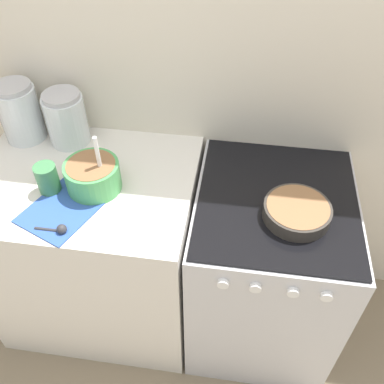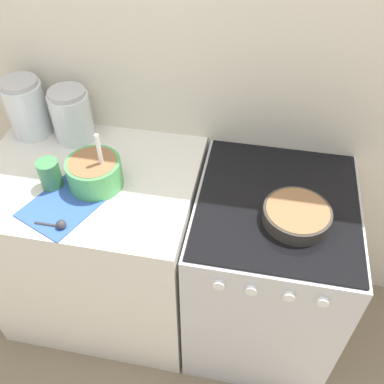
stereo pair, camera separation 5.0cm
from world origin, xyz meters
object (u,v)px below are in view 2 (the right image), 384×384
Objects in this scene: storage_jar_left at (27,111)px; tin_can at (50,174)px; mixing_bowl at (94,172)px; stove at (264,271)px; baking_pan at (297,215)px; storage_jar_middle at (72,118)px.

tin_can is at bearing -53.42° from storage_jar_left.
mixing_bowl is 0.17m from tin_can.
stove is 3.62× the size of mixing_bowl.
storage_jar_left is at bearing 164.73° from baking_pan.
storage_jar_middle is at bearing 125.46° from mixing_bowl.
tin_can is at bearing -174.87° from stove.
tin_can is (0.03, -0.31, -0.04)m from storage_jar_middle.
stove is at bearing 127.91° from baking_pan.
baking_pan is 0.92m from tin_can.
stove is 3.46× the size of storage_jar_left.
tin_can is (-0.92, 0.00, 0.03)m from baking_pan.
mixing_bowl is at bearing -54.54° from storage_jar_middle.
stove is 3.66× the size of baking_pan.
baking_pan is at bearing -18.30° from storage_jar_middle.
mixing_bowl is 0.95× the size of storage_jar_left.
mixing_bowl is at bearing 176.60° from baking_pan.
storage_jar_left is 0.39m from tin_can.
storage_jar_middle is 1.94× the size of tin_can.
storage_jar_left is (-0.39, 0.27, 0.04)m from mixing_bowl.
stove is 3.81× the size of storage_jar_middle.
baking_pan reaches higher than stove.
storage_jar_middle is at bearing 165.29° from stove.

